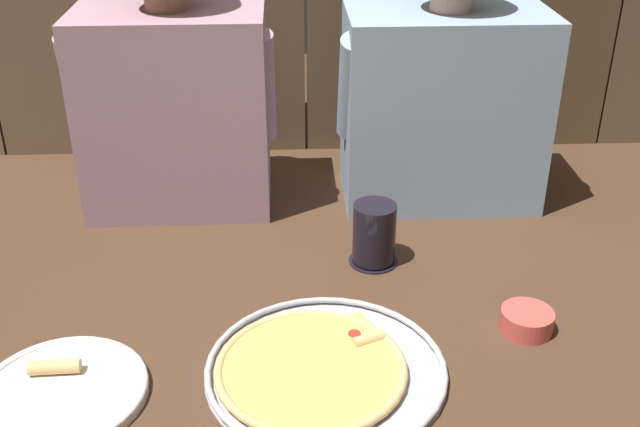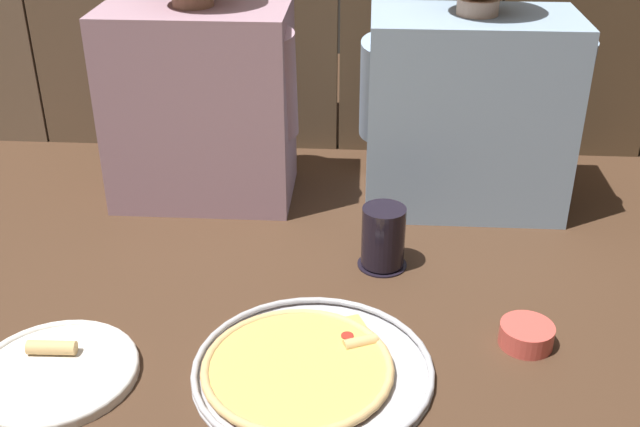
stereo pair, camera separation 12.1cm
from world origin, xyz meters
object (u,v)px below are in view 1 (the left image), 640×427
at_px(dinner_plate, 62,391).
at_px(dipping_bowl, 527,320).
at_px(diner_left, 172,72).
at_px(diner_right, 445,73).
at_px(drinking_glass, 374,234).
at_px(pizza_tray, 319,368).

relative_size(dinner_plate, dipping_bowl, 2.89).
distance_m(dipping_bowl, diner_left, 0.83).
height_order(dinner_plate, diner_left, diner_left).
bearing_deg(diner_right, dipping_bowl, -83.52).
distance_m(drinking_glass, diner_left, 0.52).
relative_size(drinking_glass, dipping_bowl, 1.39).
relative_size(dinner_plate, diner_left, 0.39).
relative_size(drinking_glass, diner_left, 0.19).
bearing_deg(diner_left, drinking_glass, -35.70).
relative_size(pizza_tray, dipping_bowl, 4.27).
bearing_deg(dinner_plate, dipping_bowl, 9.80).
distance_m(dinner_plate, dipping_bowl, 0.72).
relative_size(dipping_bowl, diner_left, 0.13).
height_order(dinner_plate, drinking_glass, drinking_glass).
height_order(pizza_tray, drinking_glass, drinking_glass).
bearing_deg(dipping_bowl, dinner_plate, -170.20).
xyz_separation_m(pizza_tray, diner_left, (-0.26, 0.59, 0.28)).
xyz_separation_m(dinner_plate, diner_right, (0.66, 0.62, 0.26)).
xyz_separation_m(dinner_plate, dipping_bowl, (0.71, 0.12, 0.01)).
bearing_deg(dipping_bowl, drinking_glass, 135.40).
bearing_deg(diner_left, pizza_tray, -65.78).
relative_size(pizza_tray, drinking_glass, 3.06).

